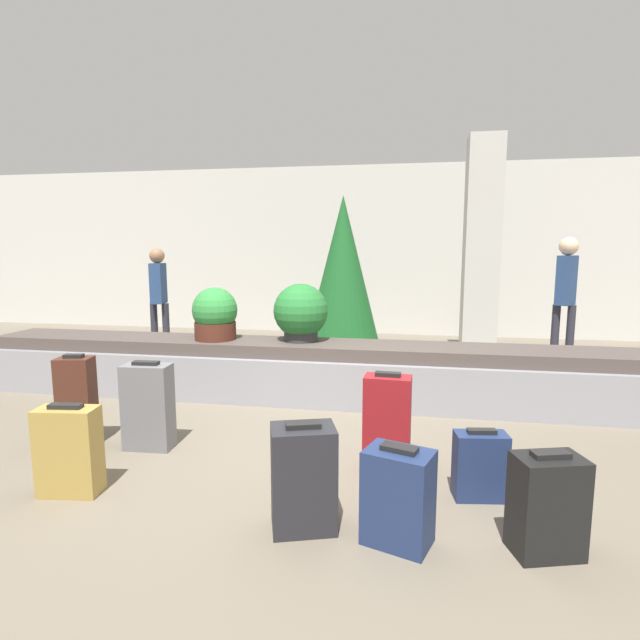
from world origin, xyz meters
TOP-DOWN VIEW (x-y plane):
  - ground_plane at (0.00, 0.00)m, footprint 18.00×18.00m
  - back_wall at (0.00, 5.77)m, footprint 18.00×0.06m
  - carousel at (0.00, 1.38)m, footprint 7.96×0.81m
  - pillar at (1.94, 3.57)m, footprint 0.48×0.48m
  - suitcase_0 at (1.44, -0.62)m, footprint 0.36×0.22m
  - suitcase_1 at (-1.77, -0.29)m, footprint 0.31×0.25m
  - suitcase_2 at (0.36, -1.18)m, footprint 0.44×0.37m
  - suitcase_3 at (-1.15, -0.23)m, footprint 0.40×0.23m
  - suitcase_4 at (-1.28, -1.04)m, footprint 0.42×0.25m
  - suitcase_5 at (0.92, -1.23)m, footprint 0.43×0.36m
  - suitcase_6 at (0.81, -0.33)m, footprint 0.35×0.22m
  - suitcase_7 at (1.71, -1.19)m, footprint 0.41×0.33m
  - potted_plant_0 at (-1.20, 1.37)m, footprint 0.51×0.51m
  - potted_plant_1 at (-0.23, 1.45)m, footprint 0.60×0.60m
  - traveler_0 at (-2.93, 3.34)m, footprint 0.31×0.35m
  - traveler_1 at (3.09, 3.53)m, footprint 0.33×0.37m
  - decorated_tree at (-0.01, 3.28)m, footprint 1.13×1.13m

SIDE VIEW (x-z plane):
  - ground_plane at x=0.00m, z-range 0.00..0.00m
  - suitcase_0 at x=1.44m, z-range -0.01..0.47m
  - suitcase_5 at x=0.92m, z-range -0.01..0.56m
  - suitcase_7 at x=1.71m, z-range -0.01..0.57m
  - carousel at x=0.00m, z-range -0.01..0.62m
  - suitcase_4 at x=-1.28m, z-range -0.01..0.62m
  - suitcase_2 at x=0.36m, z-range -0.01..0.65m
  - suitcase_3 at x=-1.15m, z-range -0.01..0.73m
  - suitcase_6 at x=0.81m, z-range -0.01..0.75m
  - suitcase_1 at x=-1.77m, z-range -0.01..0.78m
  - potted_plant_0 at x=-1.20m, z-range 0.61..1.20m
  - potted_plant_1 at x=-0.23m, z-range 0.62..1.26m
  - traveler_0 at x=-2.93m, z-range 0.16..1.81m
  - traveler_1 at x=3.09m, z-range 0.19..2.00m
  - decorated_tree at x=-0.01m, z-range 0.09..2.49m
  - back_wall at x=0.00m, z-range 0.00..3.20m
  - pillar at x=1.94m, z-range 0.00..3.20m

